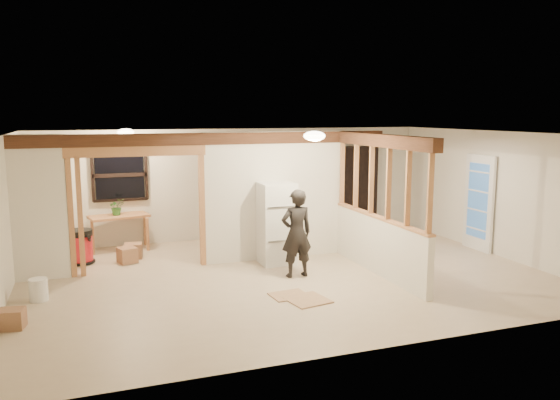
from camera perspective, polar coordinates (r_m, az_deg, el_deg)
name	(u,v)px	position (r m, az deg, el deg)	size (l,w,h in m)	color
floor	(286,276)	(9.78, 0.68, -7.90)	(9.00, 6.50, 0.01)	#BEA88D
ceiling	(287,134)	(9.36, 0.71, 6.93)	(9.00, 6.50, 0.01)	white
wall_back	(238,184)	(12.56, -4.43, 1.73)	(9.00, 0.01, 2.50)	silver
wall_front	(381,250)	(6.60, 10.51, -5.13)	(9.00, 0.01, 2.50)	silver
wall_right	(496,193)	(11.81, 21.65, 0.64)	(0.01, 6.50, 2.50)	silver
partition_left_stub	(39,208)	(10.14, -23.87, -0.79)	(0.90, 0.12, 2.50)	silver
partition_center	(275,196)	(10.67, -0.52, 0.45)	(2.80, 0.12, 2.50)	silver
doorway_frame	(139,211)	(10.17, -14.52, -1.13)	(2.46, 0.14, 2.20)	#B67B4C
header_beam_back	(214,139)	(10.24, -6.94, 6.38)	(7.00, 0.18, 0.22)	#4D2B1A
header_beam_right	(381,140)	(9.68, 10.51, 6.14)	(0.18, 3.30, 0.22)	#4D2B1A
pony_wall	(378,246)	(9.95, 10.20, -4.73)	(0.12, 3.20, 1.00)	silver
stud_partition	(380,182)	(9.75, 10.39, 1.91)	(0.14, 3.20, 1.32)	#B67B4C
window_back	(120,175)	(12.04, -16.40, 2.51)	(1.12, 0.10, 1.10)	black
french_door	(479,203)	(12.09, 20.06, -0.28)	(0.12, 0.86, 2.00)	white
ceiling_dome_main	(314,136)	(9.01, 3.62, 6.70)	(0.36, 0.36, 0.16)	#FFEABF
ceiling_dome_util	(126,132)	(11.11, -15.83, 6.82)	(0.32, 0.32, 0.14)	#FFEABF
hanging_bulb	(157,149)	(10.47, -12.77, 5.18)	(0.07, 0.07, 0.07)	#FFD88C
refrigerator	(277,223)	(10.38, -0.37, -2.45)	(0.64, 0.62, 1.56)	white
woman	(296,233)	(9.53, 1.73, -3.49)	(0.57, 0.37, 1.55)	black
work_table	(120,232)	(11.94, -16.40, -3.28)	(1.18, 0.59, 0.75)	#B67B4C
potted_plant	(117,207)	(11.85, -16.70, -0.69)	(0.31, 0.27, 0.35)	#356026
shop_vac	(80,246)	(11.11, -20.13, -4.58)	(0.51, 0.51, 0.67)	red
bookshelf	(355,189)	(13.41, 7.87, 1.18)	(1.03, 0.34, 2.05)	black
bucket	(39,290)	(9.24, -23.92, -8.57)	(0.28, 0.28, 0.35)	silver
box_util_a	(133,251)	(11.25, -15.09, -5.15)	(0.35, 0.30, 0.30)	#926446
box_util_b	(127,255)	(10.95, -15.67, -5.56)	(0.32, 0.32, 0.30)	#926446
box_front	(11,319)	(8.27, -26.26, -11.09)	(0.33, 0.27, 0.27)	#926446
floor_panel_near	(308,300)	(8.53, 2.90, -10.39)	(0.59, 0.59, 0.02)	tan
floor_panel_far	(289,295)	(8.74, 0.95, -9.91)	(0.56, 0.45, 0.02)	tan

